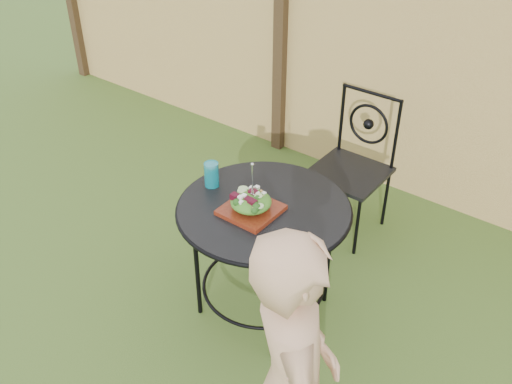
# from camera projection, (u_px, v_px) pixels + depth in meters

# --- Properties ---
(fence) EXTENTS (8.00, 0.12, 1.90)m
(fence) POSITION_uv_depth(u_px,v_px,m) (445.00, 79.00, 3.77)
(fence) COLOR tan
(fence) RESTS_ON ground
(patio_table) EXTENTS (0.92, 0.92, 0.72)m
(patio_table) POSITION_uv_depth(u_px,v_px,m) (264.00, 227.00, 3.04)
(patio_table) COLOR black
(patio_table) RESTS_ON ground
(patio_chair) EXTENTS (0.46, 0.46, 0.95)m
(patio_chair) POSITION_uv_depth(u_px,v_px,m) (354.00, 162.00, 3.74)
(patio_chair) COLOR black
(patio_chair) RESTS_ON ground
(salad_plate) EXTENTS (0.27, 0.27, 0.02)m
(salad_plate) POSITION_uv_depth(u_px,v_px,m) (251.00, 210.00, 2.91)
(salad_plate) COLOR #4C120A
(salad_plate) RESTS_ON patio_table
(salad) EXTENTS (0.21, 0.21, 0.08)m
(salad) POSITION_uv_depth(u_px,v_px,m) (251.00, 202.00, 2.88)
(salad) COLOR #235614
(salad) RESTS_ON salad_plate
(fork) EXTENTS (0.01, 0.01, 0.18)m
(fork) POSITION_uv_depth(u_px,v_px,m) (252.00, 181.00, 2.80)
(fork) COLOR silver
(fork) RESTS_ON salad
(drinking_glass) EXTENTS (0.08, 0.08, 0.14)m
(drinking_glass) POSITION_uv_depth(u_px,v_px,m) (212.00, 174.00, 3.08)
(drinking_glass) COLOR #0A707F
(drinking_glass) RESTS_ON patio_table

